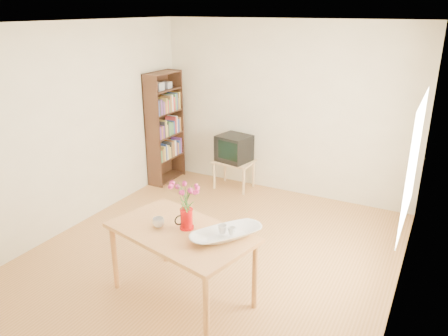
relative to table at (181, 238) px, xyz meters
The scene contains 11 objects.
room 1.04m from the table, 96.50° to the left, with size 4.50×4.50×4.50m.
table is the anchor object (origin of this frame).
tv_stand 2.92m from the table, 106.46° to the left, with size 0.60×0.45×0.46m.
bookshelf 3.24m from the table, 127.54° to the left, with size 0.28×0.70×1.80m.
pitcher 0.19m from the table, 70.07° to the left, with size 0.14×0.20×0.21m.
flowers 0.45m from the table, 68.99° to the left, with size 0.23×0.23×0.33m, color #BF2D73, non-canonical shape.
mug 0.27m from the table, behind, with size 0.11×0.11×0.09m, color white.
bowl 0.54m from the table, 11.04° to the left, with size 0.45×0.45×0.43m, color white.
teacup_a 0.48m from the table, 12.11° to the left, with size 0.08×0.08×0.07m, color white.
teacup_b 0.56m from the table, 12.30° to the left, with size 0.06×0.06×0.06m, color white.
television 2.92m from the table, 106.39° to the left, with size 0.55×0.52×0.41m.
Camera 1 is at (2.20, -3.88, 2.74)m, focal length 35.00 mm.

